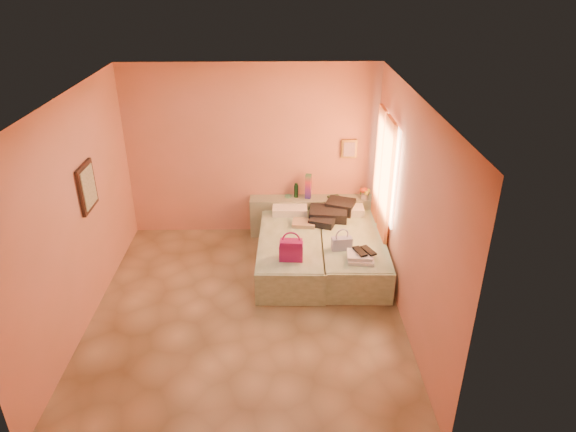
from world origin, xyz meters
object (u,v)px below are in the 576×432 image
Objects in this scene: bed_right at (351,251)px; blue_handbag at (342,244)px; bed_left at (291,252)px; towel_stack at (361,257)px; headboard_ledge at (312,216)px; magenta_handbag at (291,250)px; green_book at (334,197)px; flower_vase at (365,192)px; water_bottle at (296,190)px.

bed_right is 7.08× the size of blue_handbag.
bed_left is 1.18m from towel_stack.
magenta_handbag is at bearing -103.12° from headboard_ledge.
towel_stack is at bearing -72.11° from headboard_ledge.
blue_handbag reaches higher than towel_stack.
flower_vase is at bearing -24.94° from green_book.
bed_left is 8.47× the size of water_bottle.
magenta_handbag is at bearing -134.40° from green_book.
headboard_ledge is 1.82m from towel_stack.
water_bottle is 0.63m from green_book.
water_bottle reaches higher than green_book.
green_book reaches higher than towel_stack.
towel_stack is at bearing -99.83° from flower_vase.
blue_handbag is (-0.20, -0.36, 0.34)m from bed_right.
flower_vase reaches higher than bed_right.
green_book is (0.62, -0.05, -0.10)m from water_bottle.
flower_vase is 0.75× the size of magenta_handbag.
water_bottle reaches higher than bed_right.
bed_left is 5.71× the size of towel_stack.
blue_handbag is (0.71, 0.25, -0.06)m from magenta_handbag.
green_book is (0.73, 1.04, 0.42)m from bed_left.
green_book is 1.72m from towel_stack.
flower_vase is 1.46m from blue_handbag.
water_bottle reaches higher than blue_handbag.
flower_vase reaches higher than towel_stack.
magenta_handbag is at bearing -167.13° from blue_handbag.
green_book reaches higher than headboard_ledge.
green_book is at bearing -5.01° from water_bottle.
magenta_handbag reaches higher than bed_left.
bed_right is at bearing -100.86° from green_book.
water_bottle is at bearing 127.71° from bed_right.
magenta_handbag is at bearing -89.50° from bed_left.
headboard_ledge is 1.74m from magenta_handbag.
water_bottle reaches higher than magenta_handbag.
flower_vase is 2.03m from magenta_handbag.
towel_stack is at bearing -64.95° from water_bottle.
flower_vase reaches higher than bed_left.
flower_vase reaches higher than headboard_ledge.
water_bottle is at bearing 175.09° from flower_vase.
headboard_ledge is at bearing 80.47° from magenta_handbag.
blue_handbag is (-0.52, -1.36, -0.18)m from flower_vase.
blue_handbag is at bearing -117.27° from bed_right.
bed_right is at bearing -53.99° from water_bottle.
bed_right is 1.17m from magenta_handbag.
bed_left is at bearing 146.06° from blue_handbag.
flower_vase is (0.32, 1.00, 0.52)m from bed_right.
magenta_handbag reaches higher than bed_right.
green_book is 0.54× the size of towel_stack.
magenta_handbag reaches higher than headboard_ledge.
green_book and blue_handbag have the same top height.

